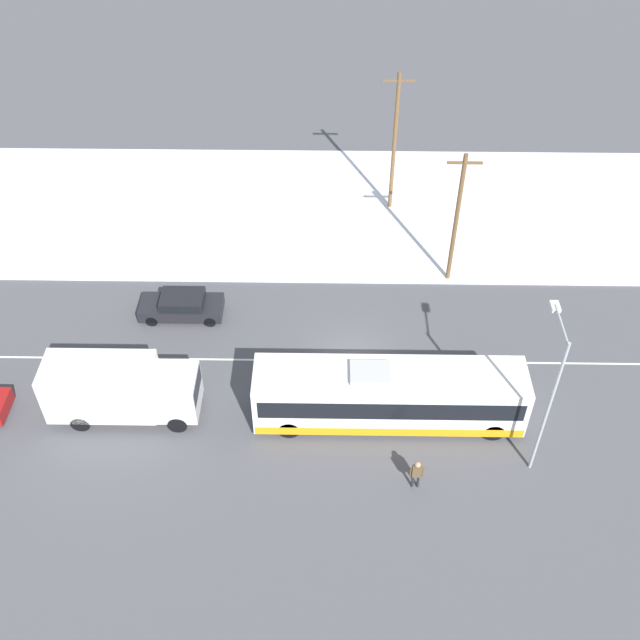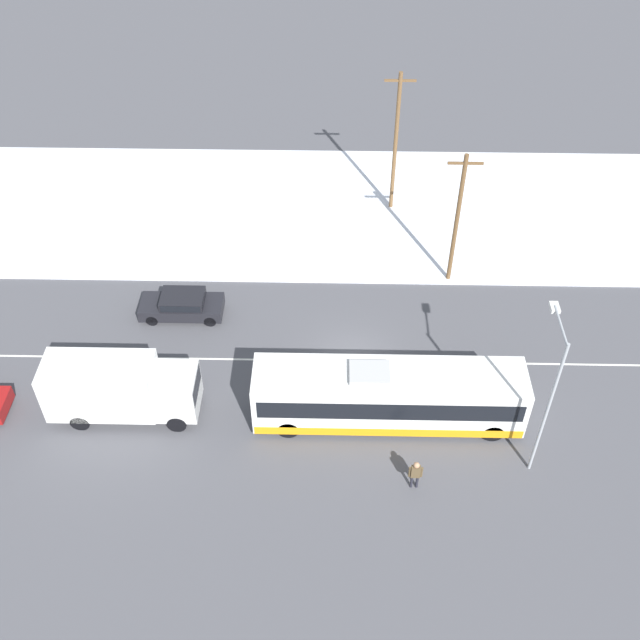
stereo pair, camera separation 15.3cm
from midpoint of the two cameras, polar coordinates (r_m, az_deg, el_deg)
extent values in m
plane|color=#4C4C51|center=(37.99, 2.34, -3.13)|extent=(120.00, 120.00, 0.00)
cube|color=silver|center=(48.02, 2.11, 8.38)|extent=(80.00, 14.24, 0.12)
cube|color=silver|center=(37.99, 2.34, -3.13)|extent=(60.00, 0.12, 0.00)
cube|color=white|center=(34.40, 5.16, -5.70)|extent=(12.32, 2.55, 2.70)
cube|color=black|center=(34.16, 5.19, -5.35)|extent=(11.83, 2.57, 1.03)
cube|color=orange|center=(35.24, 5.05, -6.89)|extent=(12.19, 2.57, 0.49)
cube|color=#B2B2B2|center=(33.25, 3.72, -4.03)|extent=(1.80, 1.40, 0.24)
cylinder|color=black|center=(35.24, 12.96, -8.27)|extent=(1.00, 0.28, 1.00)
cylinder|color=black|center=(36.66, 12.43, -5.50)|extent=(1.00, 0.28, 1.00)
cylinder|color=black|center=(34.48, -2.52, -8.29)|extent=(1.00, 0.28, 1.00)
cylinder|color=black|center=(35.94, -2.34, -5.45)|extent=(1.00, 0.28, 1.00)
cube|color=silver|center=(35.77, -16.43, -4.90)|extent=(5.03, 2.30, 2.67)
cube|color=silver|center=(35.14, -10.90, -5.40)|extent=(1.90, 2.18, 2.08)
cube|color=black|center=(34.66, -9.48, -4.99)|extent=(0.06, 1.95, 0.92)
cylinder|color=black|center=(35.31, -10.93, -7.80)|extent=(0.90, 0.26, 0.90)
cylinder|color=black|center=(36.60, -10.44, -5.33)|extent=(0.90, 0.26, 0.90)
cylinder|color=black|center=(36.46, -17.89, -7.48)|extent=(0.90, 0.26, 0.90)
cylinder|color=black|center=(37.70, -17.15, -5.10)|extent=(0.90, 0.26, 0.90)
cube|color=black|center=(40.70, -10.60, 0.93)|extent=(4.39, 1.80, 0.67)
cube|color=black|center=(40.30, -10.55, 1.54)|extent=(2.28, 1.66, 0.50)
cube|color=black|center=(40.29, -10.55, 1.56)|extent=(2.10, 1.69, 0.40)
cylinder|color=black|center=(40.61, -12.80, -0.05)|extent=(0.64, 0.22, 0.64)
cylinder|color=black|center=(41.74, -12.41, 1.44)|extent=(0.64, 0.22, 0.64)
cylinder|color=black|center=(40.01, -8.49, -0.10)|extent=(0.64, 0.22, 0.64)
cylinder|color=black|center=(41.16, -8.22, 1.41)|extent=(0.64, 0.22, 0.64)
cylinder|color=#23232D|center=(33.14, 6.93, -12.07)|extent=(0.12, 0.12, 0.78)
cylinder|color=#23232D|center=(33.16, 7.35, -12.06)|extent=(0.12, 0.12, 0.78)
cube|color=brown|center=(32.57, 7.25, -11.35)|extent=(0.41, 0.22, 0.64)
sphere|color=tan|center=(32.20, 7.32, -10.88)|extent=(0.27, 0.27, 0.27)
cylinder|color=brown|center=(32.57, 6.79, -11.39)|extent=(0.10, 0.10, 0.61)
cylinder|color=brown|center=(32.63, 7.70, -11.38)|extent=(0.10, 0.10, 0.61)
cylinder|color=#9EA3A8|center=(32.09, 16.83, -6.60)|extent=(0.14, 0.14, 7.77)
cylinder|color=#9EA3A8|center=(30.23, 17.81, -0.36)|extent=(0.10, 2.27, 0.10)
cube|color=silver|center=(31.07, 17.35, 0.99)|extent=(0.36, 0.60, 0.16)
cylinder|color=brown|center=(40.81, 10.22, 7.44)|extent=(0.24, 0.24, 8.10)
cube|color=brown|center=(38.88, 10.87, 11.68)|extent=(1.80, 0.12, 0.12)
cylinder|color=brown|center=(46.08, 5.58, 13.17)|extent=(0.24, 0.24, 9.08)
cube|color=brown|center=(44.20, 5.95, 17.71)|extent=(1.80, 0.12, 0.12)
camera|label=1|loc=(0.08, -90.12, -0.11)|focal=42.00mm
camera|label=2|loc=(0.08, 89.88, 0.11)|focal=42.00mm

